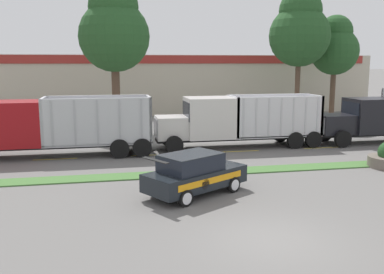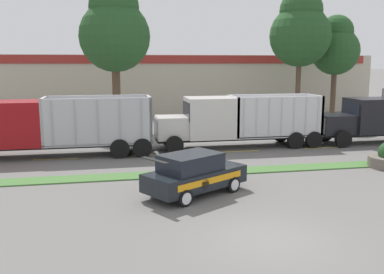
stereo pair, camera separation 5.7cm
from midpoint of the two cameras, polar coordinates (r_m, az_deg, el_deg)
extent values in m
plane|color=slate|center=(13.65, 10.48, -13.27)|extent=(600.00, 600.00, 0.00)
cube|color=#477538|center=(21.00, 2.26, -4.72)|extent=(120.00, 1.24, 0.06)
cube|color=yellow|center=(25.11, -17.69, -2.81)|extent=(2.40, 0.14, 0.01)
cube|color=yellow|center=(25.07, -5.33, -2.40)|extent=(2.40, 0.14, 0.01)
cube|color=yellow|center=(26.16, 6.52, -1.90)|extent=(2.40, 0.14, 0.01)
cube|color=yellow|center=(28.26, 17.01, -1.39)|extent=(2.40, 0.14, 0.01)
cube|color=black|center=(25.76, -18.19, -1.09)|extent=(11.40, 1.35, 0.18)
cube|color=maroon|center=(25.89, -22.81, 1.67)|extent=(3.35, 2.46, 2.49)
cylinder|color=silver|center=(24.72, -19.24, 3.06)|extent=(0.14, 0.14, 1.30)
cube|color=#B7B7BC|center=(25.54, -12.25, -0.57)|extent=(6.06, 2.46, 0.12)
cube|color=#B7B7BC|center=(25.57, -18.98, 2.09)|extent=(0.16, 2.46, 2.61)
cube|color=#B7B7BC|center=(25.45, -5.71, 2.55)|extent=(0.16, 2.46, 2.61)
cube|color=#B7B7BC|center=(24.20, -12.40, 1.98)|extent=(6.06, 0.16, 2.61)
cube|color=#B7B7BC|center=(26.48, -12.32, 2.65)|extent=(6.06, 0.16, 2.61)
cube|color=#A3A3A8|center=(24.28, -18.13, 1.74)|extent=(0.10, 0.04, 2.48)
cube|color=#A3A3A8|center=(24.16, -15.28, 1.85)|extent=(0.10, 0.04, 2.48)
cube|color=#A3A3A8|center=(24.11, -12.41, 1.95)|extent=(0.10, 0.04, 2.48)
cube|color=#A3A3A8|center=(24.11, -9.53, 2.05)|extent=(0.10, 0.04, 2.48)
cube|color=#A3A3A8|center=(24.17, -6.66, 2.14)|extent=(0.10, 0.04, 2.48)
cylinder|color=black|center=(24.47, -6.58, -1.43)|extent=(1.09, 0.30, 1.09)
cylinder|color=black|center=(26.84, -7.01, -0.44)|extent=(1.09, 0.30, 1.09)
cylinder|color=black|center=(24.40, -9.54, -1.54)|extent=(1.09, 0.30, 1.09)
cylinder|color=black|center=(26.78, -9.71, -0.53)|extent=(1.09, 0.30, 1.09)
cube|color=black|center=(27.37, 6.21, -0.06)|extent=(10.44, 1.34, 0.18)
cube|color=silver|center=(26.29, -2.69, 1.28)|extent=(1.89, 1.99, 1.37)
cube|color=#B7B7BC|center=(26.17, -4.79, 1.22)|extent=(0.06, 1.70, 1.17)
cube|color=silver|center=(26.67, 2.38, 2.63)|extent=(2.89, 2.43, 2.49)
cube|color=black|center=(26.31, -0.71, 3.49)|extent=(0.04, 2.07, 1.12)
cylinder|color=silver|center=(26.24, 6.09, 3.99)|extent=(0.14, 0.14, 1.39)
cube|color=silver|center=(28.15, 10.85, 0.40)|extent=(5.66, 2.43, 0.12)
cube|color=silver|center=(27.06, 5.52, 2.83)|extent=(0.16, 2.43, 2.50)
cube|color=silver|center=(29.12, 15.96, 2.99)|extent=(0.16, 2.43, 2.50)
cube|color=silver|center=(26.94, 11.84, 2.63)|extent=(5.66, 0.16, 2.50)
cube|color=silver|center=(29.02, 10.09, 3.20)|extent=(5.66, 0.16, 2.50)
cube|color=#BCBCC1|center=(25.99, 6.99, 2.51)|extent=(0.10, 0.04, 2.37)
cube|color=#BCBCC1|center=(26.25, 8.67, 2.54)|extent=(0.10, 0.04, 2.37)
cube|color=#BCBCC1|center=(26.54, 10.32, 2.57)|extent=(0.10, 0.04, 2.37)
cube|color=#BCBCC1|center=(26.84, 11.93, 2.60)|extent=(0.10, 0.04, 2.37)
cube|color=#BCBCC1|center=(27.17, 13.50, 2.63)|extent=(0.10, 0.04, 2.37)
cube|color=#BCBCC1|center=(27.52, 15.03, 2.65)|extent=(0.10, 0.04, 2.37)
cube|color=#BCBCC1|center=(27.89, 16.52, 2.67)|extent=(0.10, 0.04, 2.37)
cylinder|color=black|center=(25.27, -2.26, -1.06)|extent=(1.05, 0.30, 1.05)
cylinder|color=black|center=(27.60, -3.04, -0.13)|extent=(1.05, 0.30, 1.05)
cylinder|color=black|center=(28.05, 15.98, -0.34)|extent=(1.05, 0.30, 1.05)
cylinder|color=black|center=(30.16, 13.92, 0.45)|extent=(1.05, 0.30, 1.05)
cylinder|color=black|center=(27.51, 13.70, -0.43)|extent=(1.05, 0.30, 1.05)
cylinder|color=black|center=(29.66, 11.77, 0.38)|extent=(1.05, 0.30, 1.05)
cube|color=black|center=(29.56, 18.53, 1.65)|extent=(2.25, 1.93, 1.25)
cube|color=#B7B7BC|center=(29.01, 16.54, 1.60)|extent=(0.06, 1.65, 1.06)
cube|color=black|center=(30.89, 22.83, 2.68)|extent=(3.01, 2.35, 2.27)
cube|color=black|center=(30.02, 20.46, 3.41)|extent=(0.04, 2.00, 1.02)
cylinder|color=black|center=(28.70, 19.57, -0.27)|extent=(1.08, 0.30, 1.08)
cylinder|color=black|center=(30.67, 17.38, 0.47)|extent=(1.08, 0.30, 1.08)
cube|color=black|center=(17.52, 0.54, -5.47)|extent=(4.64, 3.79, 0.72)
cube|color=black|center=(17.18, -0.09, -3.44)|extent=(2.86, 2.60, 0.64)
cube|color=black|center=(17.11, -0.09, -2.32)|extent=(2.86, 2.60, 0.04)
cube|color=black|center=(15.97, -4.87, -3.10)|extent=(0.92, 1.35, 0.03)
cube|color=orange|center=(16.87, 2.68, -5.84)|extent=(2.97, 1.80, 0.25)
cylinder|color=black|center=(16.67, 1.89, -6.29)|extent=(0.34, 0.21, 0.40)
cylinder|color=black|center=(17.96, 5.59, -6.32)|extent=(0.66, 0.51, 0.65)
cylinder|color=silver|center=(17.89, 5.85, -6.39)|extent=(0.39, 0.25, 0.45)
cylinder|color=black|center=(19.12, 1.71, -5.28)|extent=(0.66, 0.51, 0.65)
cylinder|color=silver|center=(19.19, 1.49, -5.22)|extent=(0.39, 0.25, 0.45)
cylinder|color=black|center=(16.15, -0.85, -8.15)|extent=(0.66, 0.51, 0.65)
cylinder|color=silver|center=(16.07, -0.60, -8.24)|extent=(0.39, 0.25, 0.45)
cylinder|color=black|center=(17.42, -4.67, -6.82)|extent=(0.66, 0.51, 0.65)
cylinder|color=silver|center=(17.50, -4.88, -6.75)|extent=(0.39, 0.25, 0.45)
cube|color=#BCB29E|center=(49.61, -1.54, 7.26)|extent=(40.48, 12.00, 6.07)
cube|color=maroon|center=(43.61, -0.18, 10.30)|extent=(38.45, 0.10, 0.80)
cylinder|color=brown|center=(43.40, 18.34, 5.78)|extent=(0.50, 0.50, 5.15)
sphere|color=#234C23|center=(43.32, 18.62, 10.80)|extent=(4.47, 4.47, 4.47)
sphere|color=#234C23|center=(43.40, 18.75, 13.15)|extent=(3.13, 3.13, 3.13)
cylinder|color=brown|center=(34.13, -9.98, 5.69)|extent=(0.63, 0.63, 5.81)
sphere|color=#234C23|center=(34.10, -10.21, 13.08)|extent=(5.44, 5.44, 5.44)
sphere|color=#234C23|center=(34.29, -10.32, 16.70)|extent=(3.81, 3.81, 3.81)
cylinder|color=brown|center=(39.88, 13.97, 6.38)|extent=(0.45, 0.45, 6.15)
sphere|color=#234C23|center=(39.88, 14.25, 12.92)|extent=(5.38, 5.38, 5.38)
sphere|color=#234C23|center=(40.07, 14.39, 15.99)|extent=(3.77, 3.77, 3.77)
camera|label=1|loc=(0.03, -89.92, 0.01)|focal=40.00mm
camera|label=2|loc=(0.03, 90.08, -0.01)|focal=40.00mm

